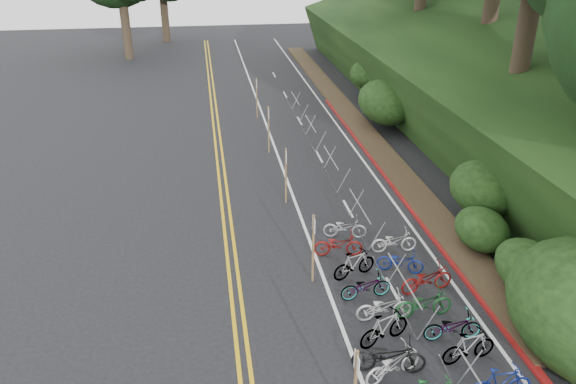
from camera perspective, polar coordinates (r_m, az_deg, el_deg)
road_markings at (r=23.40m, az=0.19°, el=-2.02°), size 7.47×80.00×0.01m
red_curb at (r=26.21m, az=10.55°, el=0.77°), size 0.25×28.00×0.10m
embankment at (r=34.32m, az=18.83°, el=10.20°), size 14.30×48.14×9.11m
bike_racks_rest at (r=26.05m, az=4.36°, el=2.92°), size 1.14×23.00×1.17m
signposts_rest at (r=26.35m, az=-1.19°, el=4.60°), size 0.08×18.40×2.50m
bike_front at (r=15.63m, az=10.21°, el=-16.06°), size 1.09×2.07×1.03m
bike_valet at (r=17.02m, az=12.62°, el=-12.54°), size 3.38×12.51×1.10m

